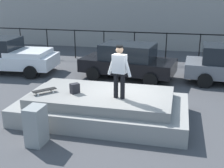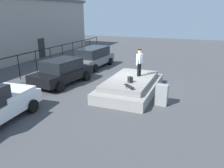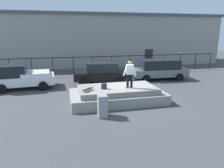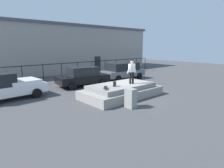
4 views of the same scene
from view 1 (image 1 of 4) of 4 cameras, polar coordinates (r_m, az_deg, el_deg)
name	(u,v)px [view 1 (image 1 of 4)]	position (r m, az deg, el deg)	size (l,w,h in m)	color
ground_plane	(123,117)	(9.75, 2.16, -6.46)	(60.00, 60.00, 0.00)	#424244
concrete_ledge	(102,106)	(9.53, -1.99, -4.44)	(5.49, 2.91, 0.87)	gray
skateboarder	(119,69)	(8.64, 1.46, 3.03)	(0.78, 0.31, 1.63)	black
skateboard	(44,90)	(9.54, -13.19, -1.20)	(0.67, 0.71, 0.12)	black
backpack	(75,88)	(9.36, -7.35, -0.86)	(0.28, 0.20, 0.32)	black
car_white_pickup_near	(11,55)	(15.69, -19.36, 5.35)	(4.41, 2.45, 1.75)	white
car_black_sedan_mid	(128,61)	(13.83, 3.15, 4.61)	(4.64, 2.67, 1.65)	black
utility_box	(36,126)	(8.17, -14.74, -7.94)	(0.44, 0.60, 1.09)	gray
fence_row	(150,42)	(17.02, 7.53, 8.27)	(24.06, 0.06, 1.76)	black
warehouse_building	(161,3)	(23.68, 9.58, 15.38)	(32.54, 6.53, 6.12)	gray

